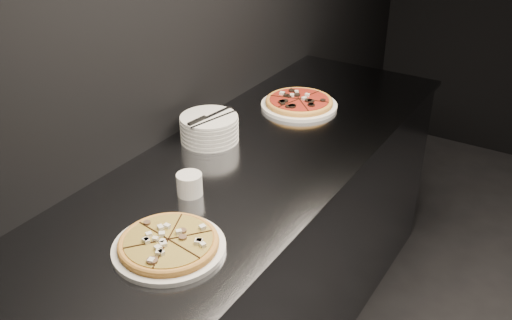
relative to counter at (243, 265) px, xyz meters
The scene contains 7 objects.
wall_left 1.01m from the counter, behind, with size 0.02×5.00×2.80m, color black.
counter is the anchor object (origin of this frame).
pizza_mushroom 0.71m from the counter, 79.87° to the right, with size 0.33×0.33×0.04m.
pizza_tomato 0.75m from the counter, 97.32° to the left, with size 0.37×0.37×0.04m.
plate_stack 0.56m from the counter, 154.66° to the left, with size 0.22×0.22×0.10m.
cutlery 0.61m from the counter, 157.61° to the left, with size 0.11×0.23×0.01m.
ramekin 0.56m from the counter, 99.06° to the right, with size 0.09×0.09×0.07m.
Camera 1 is at (-1.14, -1.49, 1.93)m, focal length 40.00 mm.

